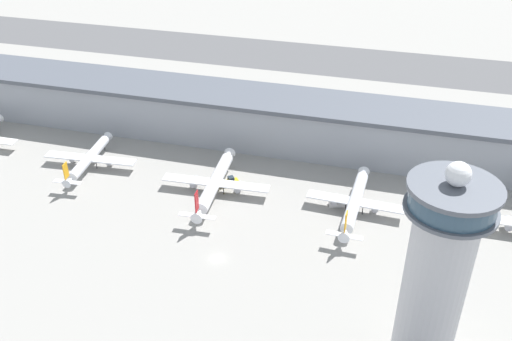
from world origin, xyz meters
TOP-DOWN VIEW (x-y plane):
  - ground_plane at (0.00, 0.00)m, footprint 1000.00×1000.00m
  - terminal_building at (0.00, 70.00)m, footprint 277.79×25.00m
  - runway_strip at (0.00, 164.12)m, footprint 416.68×44.00m
  - control_tower at (55.89, -21.35)m, footprint 18.09×18.09m
  - airplane_gate_bravo at (-59.49, 35.27)m, footprint 33.67×34.64m
  - airplane_gate_charlie at (-11.18, 31.36)m, footprint 36.32×40.75m
  - airplane_gate_delta at (34.66, 32.39)m, footprint 30.78×38.45m
  - service_truck_fuel at (29.94, 35.23)m, footprint 7.24×4.11m
  - service_truck_baggage at (-8.10, 37.63)m, footprint 6.28×5.67m

SIDE VIEW (x-z plane):
  - ground_plane at x=0.00m, z-range 0.00..0.00m
  - runway_strip at x=0.00m, z-range 0.00..0.01m
  - service_truck_fuel at x=29.94m, z-range -0.40..2.18m
  - service_truck_baggage at x=-8.10m, z-range -0.46..2.58m
  - airplane_gate_bravo at x=-59.49m, z-range -1.69..9.49m
  - airplane_gate_charlie at x=-11.18m, z-range -2.30..10.67m
  - airplane_gate_delta at x=34.66m, z-range -1.98..10.46m
  - terminal_building at x=0.00m, z-range 0.10..19.54m
  - control_tower at x=55.89m, z-range -0.48..52.38m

